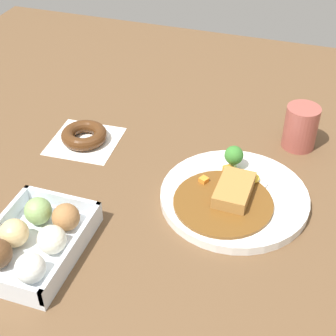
# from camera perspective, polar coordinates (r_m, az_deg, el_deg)

# --- Properties ---
(ground_plane) EXTENTS (1.60, 1.60, 0.00)m
(ground_plane) POSITION_cam_1_polar(r_m,az_deg,el_deg) (0.97, -1.53, -3.37)
(ground_plane) COLOR brown
(curry_plate) EXTENTS (0.28, 0.28, 0.07)m
(curry_plate) POSITION_cam_1_polar(r_m,az_deg,el_deg) (0.97, 7.29, -3.07)
(curry_plate) COLOR white
(curry_plate) RESTS_ON ground_plane
(donut_box) EXTENTS (0.21, 0.15, 0.06)m
(donut_box) POSITION_cam_1_polar(r_m,az_deg,el_deg) (0.89, -14.70, -7.83)
(donut_box) COLOR silver
(donut_box) RESTS_ON ground_plane
(chocolate_ring_donut) EXTENTS (0.15, 0.15, 0.03)m
(chocolate_ring_donut) POSITION_cam_1_polar(r_m,az_deg,el_deg) (1.13, -9.33, 3.56)
(chocolate_ring_donut) COLOR white
(chocolate_ring_donut) RESTS_ON ground_plane
(coffee_mug) EXTENTS (0.07, 0.07, 0.10)m
(coffee_mug) POSITION_cam_1_polar(r_m,az_deg,el_deg) (1.12, 14.60, 4.44)
(coffee_mug) COLOR #9E4C42
(coffee_mug) RESTS_ON ground_plane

